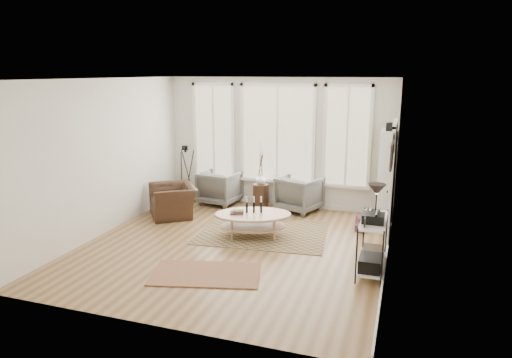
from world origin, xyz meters
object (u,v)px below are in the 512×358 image
(armchair_right, at_px, (299,194))
(accent_chair, at_px, (173,201))
(armchair_left, at_px, (220,187))
(side_table, at_px, (261,176))
(bookcase, at_px, (387,176))
(low_shelf, at_px, (373,239))
(coffee_table, at_px, (253,218))

(armchair_right, distance_m, accent_chair, 2.76)
(armchair_left, distance_m, side_table, 1.04)
(armchair_right, bearing_deg, bookcase, -165.48)
(side_table, bearing_deg, low_shelf, -45.52)
(armchair_left, height_order, armchair_right, same)
(low_shelf, distance_m, armchair_left, 4.54)
(low_shelf, height_order, armchair_left, low_shelf)
(bookcase, distance_m, side_table, 2.75)
(low_shelf, relative_size, accent_chair, 1.28)
(armchair_left, relative_size, accent_chair, 0.84)
(armchair_right, bearing_deg, accent_chair, 46.95)
(coffee_table, xyz_separation_m, accent_chair, (-2.02, 0.66, -0.02))
(side_table, bearing_deg, coffee_table, -76.74)
(armchair_left, height_order, side_table, side_table)
(coffee_table, relative_size, accent_chair, 1.59)
(coffee_table, bearing_deg, low_shelf, -20.99)
(bookcase, bearing_deg, armchair_left, 177.54)
(bookcase, height_order, low_shelf, bookcase)
(bookcase, xyz_separation_m, low_shelf, (-0.06, -2.52, -0.44))
(low_shelf, height_order, coffee_table, low_shelf)
(low_shelf, xyz_separation_m, side_table, (-2.67, 2.72, 0.21))
(armchair_left, xyz_separation_m, armchair_right, (1.88, 0.05, 0.00))
(bookcase, bearing_deg, side_table, 175.74)
(bookcase, relative_size, low_shelf, 1.58)
(armchair_left, bearing_deg, accent_chair, 70.39)
(bookcase, relative_size, accent_chair, 2.02)
(armchair_left, xyz_separation_m, side_table, (0.98, 0.04, 0.33))
(accent_chair, bearing_deg, coffee_table, 34.24)
(bookcase, height_order, side_table, bookcase)
(bookcase, distance_m, low_shelf, 2.56)
(armchair_right, bearing_deg, coffee_table, 97.17)
(side_table, bearing_deg, accent_chair, -142.56)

